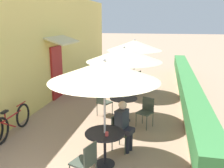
{
  "coord_description": "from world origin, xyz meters",
  "views": [
    {
      "loc": [
        1.85,
        -3.0,
        3.07
      ],
      "look_at": [
        0.15,
        4.99,
        1.0
      ],
      "focal_mm": 40.0,
      "sensor_mm": 36.0,
      "label": 1
    }
  ],
  "objects": [
    {
      "name": "cafe_facade_wall",
      "position": [
        -2.54,
        6.77,
        2.09
      ],
      "size": [
        0.98,
        13.81,
        4.2
      ],
      "color": "#E0CC6B",
      "rests_on": "ground_plane"
    },
    {
      "name": "planter_hedge",
      "position": [
        2.75,
        6.81,
        0.54
      ],
      "size": [
        0.6,
        12.81,
        1.01
      ],
      "color": "tan",
      "rests_on": "ground_plane"
    },
    {
      "name": "patio_table_near",
      "position": [
        0.68,
        1.76,
        0.57
      ],
      "size": [
        0.86,
        0.86,
        0.76
      ],
      "color": "black",
      "rests_on": "ground_plane"
    },
    {
      "name": "patio_umbrella_near",
      "position": [
        0.68,
        1.76,
        2.1
      ],
      "size": [
        2.27,
        2.27,
        2.35
      ],
      "color": "#B7B7BC",
      "rests_on": "ground_plane"
    },
    {
      "name": "cafe_chair_near_left",
      "position": [
        0.87,
        2.51,
        0.52
      ],
      "size": [
        0.51,
        0.51,
        0.87
      ],
      "rotation": [
        0.0,
        0.0,
        4.37
      ],
      "color": "#384238",
      "rests_on": "ground_plane"
    },
    {
      "name": "seated_patron_near_left",
      "position": [
        0.97,
        2.48,
        0.69
      ],
      "size": [
        0.48,
        0.44,
        1.25
      ],
      "rotation": [
        0.0,
        0.0,
        4.37
      ],
      "color": "#23232D",
      "rests_on": "ground_plane"
    },
    {
      "name": "cafe_chair_near_right",
      "position": [
        0.49,
        1.01,
        0.52
      ],
      "size": [
        0.51,
        0.51,
        0.87
      ],
      "rotation": [
        0.0,
        0.0,
        7.51
      ],
      "color": "#384238",
      "rests_on": "ground_plane"
    },
    {
      "name": "coffee_cup_near",
      "position": [
        0.76,
        1.62,
        0.8
      ],
      "size": [
        0.07,
        0.07,
        0.09
      ],
      "color": "#B73D3D",
      "rests_on": "patio_table_near"
    },
    {
      "name": "patio_table_mid",
      "position": [
        0.67,
        4.3,
        0.57
      ],
      "size": [
        0.86,
        0.86,
        0.76
      ],
      "color": "black",
      "rests_on": "ground_plane"
    },
    {
      "name": "patio_umbrella_mid",
      "position": [
        0.67,
        4.3,
        2.1
      ],
      "size": [
        2.27,
        2.27,
        2.35
      ],
      "color": "#B7B7BC",
      "rests_on": "ground_plane"
    },
    {
      "name": "cafe_chair_mid_left",
      "position": [
        -0.06,
        4.57,
        0.52
      ],
      "size": [
        0.54,
        0.54,
        0.87
      ],
      "rotation": [
        0.0,
        0.0,
        5.83
      ],
      "color": "#384238",
      "rests_on": "ground_plane"
    },
    {
      "name": "cafe_chair_mid_right",
      "position": [
        1.39,
        4.03,
        0.52
      ],
      "size": [
        0.54,
        0.54,
        0.87
      ],
      "rotation": [
        0.0,
        0.0,
        8.97
      ],
      "color": "#384238",
      "rests_on": "ground_plane"
    },
    {
      "name": "patio_table_far",
      "position": [
        0.62,
        7.25,
        0.57
      ],
      "size": [
        0.86,
        0.86,
        0.76
      ],
      "color": "black",
      "rests_on": "ground_plane"
    },
    {
      "name": "patio_umbrella_far",
      "position": [
        0.62,
        7.25,
        2.1
      ],
      "size": [
        2.27,
        2.27,
        2.35
      ],
      "color": "#B7B7BC",
      "rests_on": "ground_plane"
    },
    {
      "name": "cafe_chair_far_left",
      "position": [
        0.39,
        6.51,
        0.52
      ],
      "size": [
        0.52,
        0.52,
        0.87
      ],
      "rotation": [
        0.0,
        0.0,
        7.46
      ],
      "color": "#384238",
      "rests_on": "ground_plane"
    },
    {
      "name": "cafe_chair_far_right",
      "position": [
        0.84,
        7.99,
        0.52
      ],
      "size": [
        0.52,
        0.52,
        0.87
      ],
      "rotation": [
        0.0,
        0.0,
        10.6
      ],
      "color": "#384238",
      "rests_on": "ground_plane"
    },
    {
      "name": "coffee_cup_far",
      "position": [
        0.71,
        7.28,
        0.8
      ],
      "size": [
        0.07,
        0.07,
        0.09
      ],
      "color": "#232328",
      "rests_on": "patio_table_far"
    },
    {
      "name": "bicycle_second",
      "position": [
        -2.16,
        2.68,
        0.37
      ],
      "size": [
        0.12,
        1.81,
        0.8
      ],
      "rotation": [
        0.0,
        0.0,
        0.03
      ],
      "color": "black",
      "rests_on": "ground_plane"
    }
  ]
}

